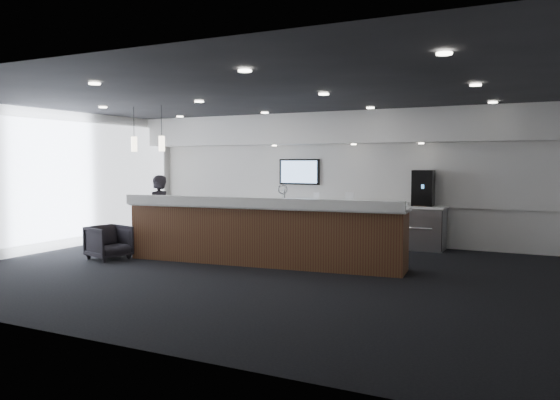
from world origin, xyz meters
The scene contains 24 objects.
ground centered at (0.00, 0.00, 0.00)m, with size 10.00×10.00×0.00m, color black.
ceiling centered at (0.00, 0.00, 3.00)m, with size 10.00×8.00×0.02m, color black.
back_wall centered at (0.00, 4.00, 1.50)m, with size 10.00×0.02×3.00m, color silver.
left_wall centered at (-5.00, 0.00, 1.50)m, with size 0.02×8.00×3.00m, color silver.
soffit_bulkhead centered at (0.00, 3.55, 2.65)m, with size 10.00×0.90×0.70m, color white.
alcove_panel centered at (0.00, 3.97, 1.60)m, with size 9.80×0.06×1.40m, color white.
window_blinds_wall centered at (-4.96, 0.00, 1.50)m, with size 0.04×7.36×2.55m, color silver.
back_credenza centered at (0.00, 3.64, 0.48)m, with size 5.06×0.66×0.95m.
wall_tv centered at (-1.00, 3.91, 1.65)m, with size 1.05×0.08×0.62m.
pendant_left centered at (-2.40, 0.80, 2.25)m, with size 0.12×0.12×0.30m, color #FFEBC6.
pendant_right centered at (-3.10, 0.80, 2.25)m, with size 0.12×0.12×0.30m, color #FFEBC6.
ceiling_can_lights centered at (0.00, 0.00, 2.97)m, with size 7.00×5.00×0.02m, color silver, non-canonical shape.
service_counter centered at (-0.26, 0.62, 0.57)m, with size 5.37×1.41×1.49m.
coffee_machine centered at (2.03, 3.68, 1.33)m, with size 0.47×0.59×0.76m.
info_sign_left centered at (-0.40, 3.58, 1.06)m, with size 0.16×0.02×0.23m, color white.
info_sign_right centered at (0.40, 3.57, 1.08)m, with size 0.19×0.02×0.25m, color white.
armchair centered at (-3.19, -0.24, 0.33)m, with size 0.70×0.72×0.66m, color black.
lounge_guest centered at (-2.66, 0.60, 0.81)m, with size 0.59×0.39×1.62m, color black.
cup_0 centered at (1.87, 3.58, 0.99)m, with size 0.09×0.09×0.09m, color white.
cup_1 centered at (1.73, 3.58, 0.99)m, with size 0.09×0.09×0.09m, color white.
cup_2 centered at (1.59, 3.58, 0.99)m, with size 0.09×0.09×0.09m, color white.
cup_3 centered at (1.45, 3.58, 0.99)m, with size 0.09×0.09×0.09m, color white.
cup_4 centered at (1.31, 3.58, 0.99)m, with size 0.09×0.09×0.09m, color white.
cup_5 centered at (1.17, 3.58, 0.99)m, with size 0.09×0.09×0.09m, color white.
Camera 1 is at (4.50, -8.18, 1.89)m, focal length 35.00 mm.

